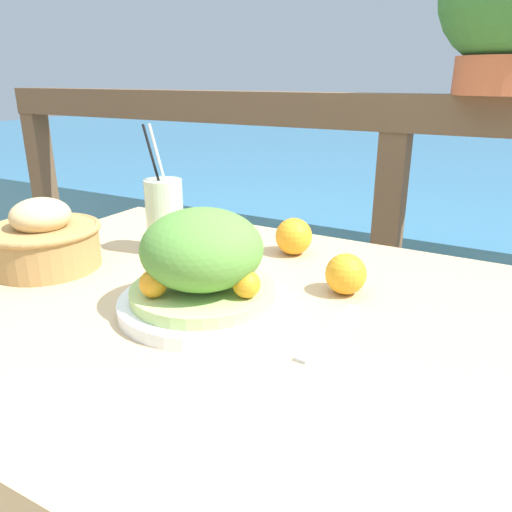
% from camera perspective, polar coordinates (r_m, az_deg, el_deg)
% --- Properties ---
extents(patio_table, '(1.21, 0.80, 0.72)m').
position_cam_1_polar(patio_table, '(0.79, 0.81, -12.50)').
color(patio_table, tan).
rests_on(patio_table, ground_plane).
extents(railing_fence, '(2.80, 0.08, 1.01)m').
position_cam_1_polar(railing_fence, '(1.36, 15.16, 6.95)').
color(railing_fence, brown).
rests_on(railing_fence, ground_plane).
extents(sea_backdrop, '(12.00, 4.00, 0.49)m').
position_cam_1_polar(sea_backdrop, '(3.89, 24.05, 6.16)').
color(sea_backdrop, teal).
rests_on(sea_backdrop, ground_plane).
extents(salad_plate, '(0.26, 0.26, 0.16)m').
position_cam_1_polar(salad_plate, '(0.74, -6.11, -1.32)').
color(salad_plate, white).
rests_on(salad_plate, patio_table).
extents(drink_glass, '(0.07, 0.07, 0.25)m').
position_cam_1_polar(drink_glass, '(1.00, -10.38, 4.54)').
color(drink_glass, beige).
rests_on(drink_glass, patio_table).
extents(bread_basket, '(0.20, 0.20, 0.13)m').
position_cam_1_polar(bread_basket, '(0.98, -23.06, 1.72)').
color(bread_basket, '#AD7F47').
rests_on(bread_basket, patio_table).
extents(potted_plant, '(0.30, 0.30, 0.36)m').
position_cam_1_polar(potted_plant, '(1.30, 27.03, 24.56)').
color(potted_plant, '#B75B38').
rests_on(potted_plant, railing_fence).
extents(fork, '(0.02, 0.18, 0.00)m').
position_cam_1_polar(fork, '(0.70, 8.43, -8.50)').
color(fork, silver).
rests_on(fork, patio_table).
extents(orange_near_basket, '(0.07, 0.07, 0.07)m').
position_cam_1_polar(orange_near_basket, '(0.81, 10.22, -2.03)').
color(orange_near_basket, orange).
rests_on(orange_near_basket, patio_table).
extents(orange_near_glass, '(0.07, 0.07, 0.07)m').
position_cam_1_polar(orange_near_glass, '(0.98, 4.33, 2.26)').
color(orange_near_glass, orange).
rests_on(orange_near_glass, patio_table).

